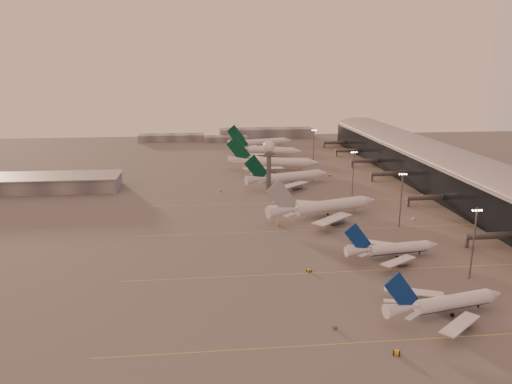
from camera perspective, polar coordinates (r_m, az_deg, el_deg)
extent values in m
plane|color=#504D4D|center=(166.73, 5.17, -10.68)|extent=(700.00, 700.00, 0.00)
cube|color=#CEC648|center=(146.34, 20.01, -15.41)|extent=(180.00, 0.25, 0.02)
cube|color=#CEC648|center=(183.25, 13.90, -8.66)|extent=(180.00, 0.25, 0.02)
cube|color=#CEC648|center=(223.15, 10.04, -4.18)|extent=(180.00, 0.25, 0.02)
cube|color=#CEC648|center=(264.69, 7.39, -1.07)|extent=(180.00, 0.25, 0.02)
cube|color=#CEC648|center=(311.97, 5.29, 1.40)|extent=(180.00, 0.25, 0.02)
cube|color=black|center=(299.07, 21.70, 1.60)|extent=(36.00, 360.00, 18.00)
cylinder|color=gray|center=(297.33, 21.86, 3.29)|extent=(10.08, 360.00, 10.08)
cube|color=gray|center=(297.29, 21.87, 3.32)|extent=(40.00, 362.00, 0.80)
cylinder|color=#515358|center=(219.00, 25.31, -4.54)|extent=(22.00, 2.80, 2.80)
cube|color=#515358|center=(214.76, 22.96, -5.29)|extent=(1.20, 1.20, 4.40)
cylinder|color=#515358|center=(267.77, 19.01, -0.59)|extent=(22.00, 2.80, 2.80)
cube|color=#515358|center=(264.31, 17.00, -1.14)|extent=(1.20, 1.20, 4.40)
cylinder|color=#515358|center=(317.82, 14.83, 2.04)|extent=(22.00, 2.80, 2.80)
cube|color=#515358|center=(314.91, 13.10, 1.61)|extent=(1.20, 1.20, 4.40)
cylinder|color=#515358|center=(356.52, 12.48, 3.52)|extent=(22.00, 2.80, 2.80)
cube|color=#515358|center=(353.93, 10.92, 3.14)|extent=(1.20, 1.20, 4.40)
cylinder|color=#515358|center=(395.89, 10.58, 4.70)|extent=(22.00, 2.80, 2.80)
cube|color=#515358|center=(393.56, 9.16, 4.36)|extent=(1.20, 1.20, 4.40)
cylinder|color=#515358|center=(433.84, 9.09, 5.62)|extent=(22.00, 2.80, 2.80)
cube|color=#515358|center=(431.72, 7.79, 5.32)|extent=(1.20, 1.20, 4.40)
cube|color=slate|center=(308.65, -22.75, 0.92)|extent=(80.00, 25.00, 8.00)
cube|color=gray|center=(307.77, -22.83, 1.68)|extent=(82.00, 27.00, 0.60)
cylinder|color=#515358|center=(276.63, 1.46, 2.08)|extent=(2.60, 2.60, 22.00)
cylinder|color=#515358|center=(274.36, 1.48, 4.42)|extent=(5.20, 5.20, 1.20)
sphere|color=silver|center=(273.69, 1.49, 5.23)|extent=(6.40, 6.40, 6.40)
cylinder|color=#515358|center=(273.11, 1.49, 5.99)|extent=(0.16, 0.16, 2.00)
cylinder|color=#515358|center=(181.88, 23.58, -5.45)|extent=(0.56, 0.56, 25.00)
cube|color=#515358|center=(178.37, 23.97, -1.82)|extent=(3.60, 0.25, 0.25)
sphere|color=#FFEABF|center=(177.74, 23.54, -1.96)|extent=(0.56, 0.56, 0.56)
sphere|color=#FFEABF|center=(178.23, 23.82, -1.95)|extent=(0.56, 0.56, 0.56)
sphere|color=#FFEABF|center=(178.72, 24.10, -1.93)|extent=(0.56, 0.56, 0.56)
sphere|color=#FFEABF|center=(179.22, 24.38, -1.92)|extent=(0.56, 0.56, 0.56)
cylinder|color=#515358|center=(227.65, 16.24, -0.89)|extent=(0.56, 0.56, 25.00)
cube|color=#515358|center=(224.86, 16.45, 2.06)|extent=(3.60, 0.25, 0.25)
sphere|color=#FFEABF|center=(224.38, 16.09, 1.96)|extent=(0.56, 0.56, 0.56)
sphere|color=#FFEABF|center=(224.75, 16.33, 1.96)|extent=(0.56, 0.56, 0.56)
sphere|color=#FFEABF|center=(225.13, 16.56, 1.96)|extent=(0.56, 0.56, 0.56)
sphere|color=#FFEABF|center=(225.52, 16.80, 1.97)|extent=(0.56, 0.56, 0.56)
cylinder|color=#515358|center=(276.25, 11.04, 2.11)|extent=(0.56, 0.56, 25.00)
cube|color=#515358|center=(273.95, 11.16, 4.56)|extent=(3.60, 0.25, 0.25)
sphere|color=#FFEABF|center=(273.58, 10.86, 4.48)|extent=(0.56, 0.56, 0.56)
sphere|color=#FFEABF|center=(273.87, 11.06, 4.48)|extent=(0.56, 0.56, 0.56)
sphere|color=#FFEABF|center=(274.17, 11.26, 4.48)|extent=(0.56, 0.56, 0.56)
sphere|color=#FFEABF|center=(274.47, 11.46, 4.48)|extent=(0.56, 0.56, 0.56)
cylinder|color=#515358|center=(361.21, 6.61, 5.20)|extent=(0.56, 0.56, 25.00)
cube|color=#515358|center=(359.46, 6.66, 7.09)|extent=(3.60, 0.25, 0.25)
sphere|color=#FFEABF|center=(359.19, 6.42, 7.02)|extent=(0.56, 0.56, 0.56)
sphere|color=#FFEABF|center=(359.40, 6.58, 7.02)|extent=(0.56, 0.56, 0.56)
sphere|color=#FFEABF|center=(359.62, 6.74, 7.02)|extent=(0.56, 0.56, 0.56)
sphere|color=#FFEABF|center=(359.84, 6.89, 7.02)|extent=(0.56, 0.56, 0.56)
cube|color=slate|center=(473.52, -9.62, 6.16)|extent=(60.00, 18.00, 6.00)
cube|color=slate|center=(486.07, 1.16, 6.76)|extent=(90.00, 20.00, 9.00)
cube|color=slate|center=(463.24, -3.47, 6.09)|extent=(40.00, 15.00, 5.00)
cylinder|color=silver|center=(158.63, 21.59, -11.75)|extent=(24.77, 9.14, 4.16)
cylinder|color=navy|center=(159.03, 21.56, -12.05)|extent=(24.05, 7.90, 3.00)
cone|color=silver|center=(167.78, 25.52, -10.70)|extent=(5.49, 5.05, 4.16)
cone|color=silver|center=(148.65, 16.30, -12.89)|extent=(10.89, 6.20, 4.16)
cube|color=silver|center=(148.54, 22.27, -14.00)|extent=(16.18, 14.49, 1.31)
cylinder|color=gray|center=(152.78, 22.49, -14.00)|extent=(5.19, 3.63, 2.70)
cube|color=gray|center=(152.25, 22.53, -13.61)|extent=(0.38, 0.34, 1.66)
cube|color=silver|center=(162.67, 17.60, -10.99)|extent=(18.12, 8.82, 1.31)
cylinder|color=gray|center=(163.40, 18.91, -11.72)|extent=(5.19, 3.63, 2.70)
cube|color=gray|center=(162.90, 18.95, -11.35)|extent=(0.38, 0.34, 1.66)
cube|color=navy|center=(146.12, 16.27, -11.13)|extent=(11.25, 2.74, 12.40)
cube|color=silver|center=(145.24, 17.38, -13.61)|extent=(4.82, 4.31, 0.27)
cube|color=silver|center=(152.07, 15.30, -12.11)|extent=(5.02, 2.87, 0.27)
cylinder|color=black|center=(165.56, 24.04, -11.97)|extent=(0.55, 0.55, 1.09)
cylinder|color=black|center=(160.32, 20.39, -12.45)|extent=(1.29, 0.79, 1.20)
cylinder|color=black|center=(157.06, 21.49, -13.15)|extent=(1.29, 0.79, 1.20)
cylinder|color=silver|center=(195.19, 16.01, -6.32)|extent=(23.59, 7.09, 3.96)
cylinder|color=navy|center=(195.50, 15.99, -6.56)|extent=(22.98, 5.93, 2.85)
cone|color=silver|center=(202.24, 19.45, -5.86)|extent=(5.00, 4.54, 3.96)
cone|color=silver|center=(187.62, 11.60, -6.73)|extent=(10.21, 5.25, 3.96)
cube|color=silver|center=(184.90, 15.94, -7.73)|extent=(15.93, 13.01, 1.25)
cylinder|color=gray|center=(188.76, 16.31, -7.89)|extent=(4.81, 3.16, 2.57)
cube|color=gray|center=(188.35, 16.33, -7.57)|extent=(0.35, 0.30, 1.58)
cube|color=silver|center=(200.77, 13.20, -5.75)|extent=(17.14, 9.46, 1.25)
cylinder|color=gray|center=(200.76, 14.20, -6.36)|extent=(4.81, 3.16, 2.57)
cube|color=gray|center=(200.38, 14.22, -6.06)|extent=(0.35, 0.30, 1.58)
cube|color=navy|center=(185.72, 11.55, -5.34)|extent=(10.82, 1.84, 11.81)
cube|color=silver|center=(183.85, 12.22, -7.19)|extent=(4.68, 3.91, 0.26)
cube|color=silver|center=(191.39, 11.04, -6.24)|extent=(4.81, 3.01, 0.26)
cylinder|color=black|center=(200.54, 18.17, -6.75)|extent=(0.52, 0.52, 1.04)
cylinder|color=black|center=(197.09, 15.15, -6.88)|extent=(1.21, 0.67, 1.15)
cylinder|color=black|center=(193.40, 15.80, -7.34)|extent=(1.21, 0.67, 1.15)
cylinder|color=silver|center=(239.44, 8.56, -1.83)|extent=(36.22, 16.81, 5.67)
cylinder|color=silver|center=(239.80, 8.54, -2.12)|extent=(35.03, 15.08, 4.08)
cone|color=silver|center=(251.53, 12.71, -1.23)|extent=(8.45, 7.59, 5.67)
cone|color=silver|center=(226.70, 3.08, -2.44)|extent=(16.23, 10.18, 5.67)
cube|color=silver|center=(223.03, 8.73, -3.34)|extent=(22.34, 23.01, 1.68)
cylinder|color=gray|center=(228.88, 9.14, -3.49)|extent=(7.83, 5.71, 3.69)
cube|color=gray|center=(228.48, 9.16, -3.18)|extent=(0.33, 0.30, 2.27)
cube|color=silver|center=(247.64, 4.94, -1.40)|extent=(26.68, 10.31, 1.68)
cylinder|color=gray|center=(247.45, 6.22, -2.00)|extent=(7.83, 5.71, 3.69)
cube|color=gray|center=(247.08, 6.22, -1.71)|extent=(0.33, 0.30, 2.27)
cube|color=#989A9F|center=(224.49, 2.93, -0.83)|extent=(15.01, 5.26, 16.83)
cube|color=silver|center=(220.60, 3.85, -2.90)|extent=(6.86, 6.79, 0.23)
cube|color=silver|center=(232.51, 2.21, -1.95)|extent=(7.31, 3.54, 0.23)
cylinder|color=black|center=(247.95, 11.21, -2.21)|extent=(0.46, 0.46, 0.91)
cylinder|color=black|center=(240.52, 7.68, -2.58)|extent=(1.10, 0.75, 1.01)
cylinder|color=black|center=(237.28, 8.19, -2.83)|extent=(1.10, 0.75, 1.01)
cylinder|color=silver|center=(298.59, 4.34, 1.58)|extent=(33.84, 16.22, 5.47)
cylinder|color=silver|center=(298.87, 4.33, 1.35)|extent=(32.70, 14.55, 3.94)
cone|color=silver|center=(308.82, 7.61, 1.93)|extent=(7.99, 7.31, 5.47)
cone|color=silver|center=(287.65, 0.15, 1.25)|extent=(15.23, 9.81, 5.47)
cube|color=silver|center=(282.74, 4.27, 0.63)|extent=(20.96, 21.90, 1.62)
cylinder|color=gray|center=(288.12, 4.65, 0.43)|extent=(7.36, 5.50, 3.55)
cube|color=gray|center=(287.81, 4.66, 0.68)|extent=(0.34, 0.32, 2.19)
cube|color=silver|center=(307.22, 1.67, 1.80)|extent=(25.21, 9.48, 1.62)
cylinder|color=gray|center=(306.66, 2.64, 1.34)|extent=(7.36, 5.50, 3.55)
cube|color=gray|center=(306.37, 2.65, 1.57)|extent=(0.34, 0.32, 2.19)
cube|color=#053A26|center=(285.91, 0.03, 2.51)|extent=(14.33, 5.22, 16.18)
cube|color=silver|center=(281.76, 0.68, 1.00)|extent=(6.38, 6.38, 0.24)
cube|color=silver|center=(293.31, -0.44, 1.54)|extent=(6.81, 3.24, 0.24)
cylinder|color=black|center=(305.75, 6.43, 1.18)|extent=(0.47, 0.47, 0.94)
cylinder|color=black|center=(299.82, 3.67, 0.99)|extent=(1.13, 0.78, 1.04)
cylinder|color=black|center=(296.30, 4.06, 0.81)|extent=(1.13, 0.78, 1.04)
cylinder|color=silver|center=(338.41, 2.67, 3.24)|extent=(38.36, 13.49, 6.11)
cylinder|color=silver|center=(338.68, 2.67, 3.01)|extent=(37.28, 11.66, 4.40)
cone|color=silver|center=(338.15, 6.50, 3.15)|extent=(8.40, 7.44, 6.11)
cone|color=silver|center=(340.53, -1.86, 3.45)|extent=(16.79, 9.13, 6.11)
cube|color=silver|center=(323.61, 0.88, 2.53)|extent=(28.19, 13.97, 1.81)
cylinder|color=gray|center=(327.50, 1.74, 2.22)|extent=(7.98, 5.35, 3.97)
cube|color=gray|center=(327.20, 1.74, 2.47)|extent=(0.36, 0.32, 2.44)
cube|color=silver|center=(354.76, 1.28, 3.60)|extent=(25.31, 22.39, 1.81)
cylinder|color=gray|center=(351.27, 1.99, 3.07)|extent=(7.98, 5.35, 3.97)
cube|color=gray|center=(350.99, 1.99, 3.30)|extent=(0.36, 0.32, 2.44)
cube|color=#053A26|center=(339.29, -2.01, 4.66)|extent=(16.56, 3.69, 18.09)
cube|color=silver|center=(333.40, -2.07, 3.23)|extent=(7.79, 4.51, 0.26)
cube|color=silver|center=(347.68, -1.76, 3.71)|extent=(7.50, 6.64, 0.26)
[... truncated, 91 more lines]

